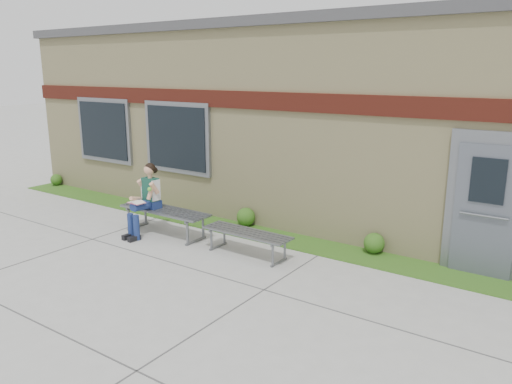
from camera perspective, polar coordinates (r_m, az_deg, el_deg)
The scene contains 9 objects.
ground at distance 7.77m, azimuth -7.42°, elevation -10.55°, with size 80.00×80.00×0.00m, color #9E9E99.
grass_strip at distance 9.71m, azimuth 2.92°, elevation -5.33°, with size 16.00×0.80×0.02m, color #2B5015.
school_building at distance 12.23m, azimuth 11.54°, elevation 8.45°, with size 16.20×6.22×4.20m.
bench_left at distance 10.01m, azimuth -10.38°, elevation -2.61°, with size 2.00×0.56×0.52m.
bench_right at distance 8.78m, azimuth -1.03°, elevation -5.17°, with size 1.68×0.50×0.43m.
girl at distance 9.97m, azimuth -12.51°, elevation -0.62°, with size 0.49×0.83×1.42m.
shrub_west at distance 15.11m, azimuth -21.86°, elevation 1.32°, with size 0.32×0.32×0.32m, color #2B5015.
shrub_mid at distance 10.39m, azimuth -1.16°, elevation -2.85°, with size 0.38×0.38×0.38m, color #2B5015.
shrub_east at distance 9.11m, azimuth 13.35°, elevation -5.71°, with size 0.37×0.37×0.37m, color #2B5015.
Camera 1 is at (4.80, -5.21, 3.20)m, focal length 35.00 mm.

